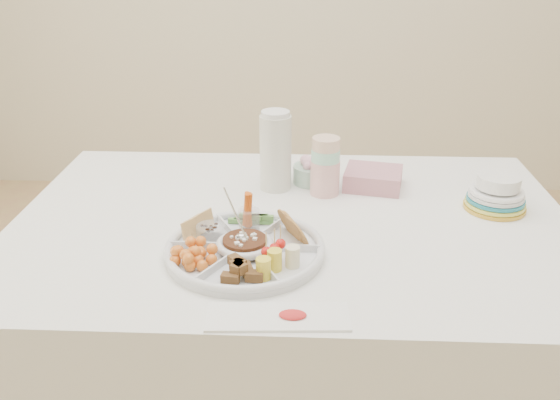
{
  "coord_description": "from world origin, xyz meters",
  "views": [
    {
      "loc": [
        0.03,
        -1.44,
        1.48
      ],
      "look_at": [
        -0.03,
        -0.1,
        0.86
      ],
      "focal_mm": 38.0,
      "sensor_mm": 36.0,
      "label": 1
    }
  ],
  "objects_px": {
    "dining_table": "(292,333)",
    "thermos": "(276,150)",
    "plate_stack": "(497,191)",
    "party_tray": "(245,247)"
  },
  "relations": [
    {
      "from": "dining_table",
      "to": "thermos",
      "type": "xyz_separation_m",
      "value": [
        -0.06,
        0.21,
        0.5
      ]
    },
    {
      "from": "thermos",
      "to": "plate_stack",
      "type": "xyz_separation_m",
      "value": [
        0.62,
        -0.12,
        -0.07
      ]
    },
    {
      "from": "party_tray",
      "to": "plate_stack",
      "type": "distance_m",
      "value": 0.74
    },
    {
      "from": "plate_stack",
      "to": "thermos",
      "type": "bearing_deg",
      "value": 169.02
    },
    {
      "from": "party_tray",
      "to": "plate_stack",
      "type": "xyz_separation_m",
      "value": [
        0.68,
        0.29,
        0.03
      ]
    },
    {
      "from": "party_tray",
      "to": "dining_table",
      "type": "bearing_deg",
      "value": 60.98
    },
    {
      "from": "dining_table",
      "to": "thermos",
      "type": "relative_size",
      "value": 6.21
    },
    {
      "from": "dining_table",
      "to": "thermos",
      "type": "distance_m",
      "value": 0.55
    },
    {
      "from": "dining_table",
      "to": "plate_stack",
      "type": "relative_size",
      "value": 8.9
    },
    {
      "from": "dining_table",
      "to": "plate_stack",
      "type": "bearing_deg",
      "value": 9.34
    }
  ]
}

